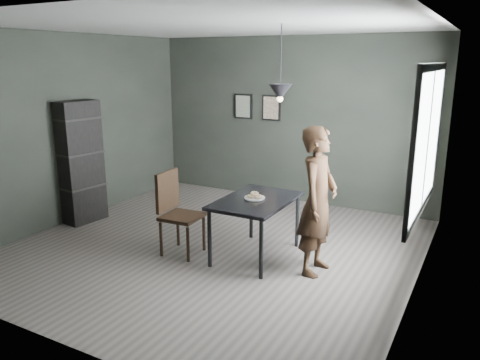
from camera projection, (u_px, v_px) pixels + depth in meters
The scene contains 13 objects.
ground at pixel (215, 247), 6.20m from camera, with size 5.00×5.00×0.00m, color #3C3733.
back_wall at pixel (290, 120), 7.98m from camera, with size 5.00×0.10×2.80m, color black.
ceiling at pixel (212, 25), 5.50m from camera, with size 5.00×5.00×0.02m.
window_assembly at pixel (427, 141), 4.83m from camera, with size 0.04×1.96×1.56m.
cafe_table at pixel (256, 205), 5.76m from camera, with size 0.80×1.20×0.75m.
white_plate at pixel (254, 198), 5.74m from camera, with size 0.23×0.23×0.01m, color white.
donut_pile at pixel (255, 196), 5.73m from camera, with size 0.19×0.15×0.08m.
woman at pixel (318, 201), 5.29m from camera, with size 0.63×0.41×1.71m, color black.
wood_chair at pixel (175, 207), 5.90m from camera, with size 0.49×0.49×1.06m.
shelf_unit at pixel (81, 162), 7.00m from camera, with size 0.35×0.61×1.83m, color black.
pendant_lamp at pixel (280, 92), 5.38m from camera, with size 0.28×0.28×0.86m.
framed_print_left at pixel (243, 106), 8.31m from camera, with size 0.34×0.04×0.44m.
framed_print_right at pixel (271, 108), 8.06m from camera, with size 0.34×0.04×0.44m.
Camera 1 is at (3.05, -4.92, 2.42)m, focal length 35.00 mm.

